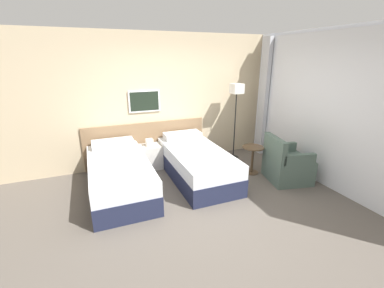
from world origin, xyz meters
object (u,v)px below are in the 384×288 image
at_px(bed_near_window, 196,163).
at_px(armchair, 286,165).
at_px(bed_near_door, 119,175).
at_px(nightstand, 150,156).
at_px(side_table, 253,155).
at_px(floor_lamp, 236,97).

relative_size(bed_near_window, armchair, 2.37).
distance_m(bed_near_door, armchair, 3.05).
distance_m(nightstand, armchair, 2.70).
distance_m(bed_near_window, armchair, 1.69).
relative_size(bed_near_window, side_table, 3.68).
xyz_separation_m(nightstand, armchair, (2.24, -1.52, 0.04)).
height_order(bed_near_door, side_table, bed_near_door).
relative_size(floor_lamp, armchair, 1.95).
relative_size(bed_near_door, armchair, 2.37).
height_order(side_table, armchair, armchair).
xyz_separation_m(bed_near_door, floor_lamp, (2.63, 0.61, 1.12)).
distance_m(bed_near_window, side_table, 1.14).
xyz_separation_m(bed_near_door, nightstand, (0.72, 0.77, -0.04)).
xyz_separation_m(bed_near_window, armchair, (1.52, -0.75, 0.00)).
bearing_deg(armchair, bed_near_window, 76.25).
relative_size(nightstand, side_table, 1.14).
height_order(bed_near_door, floor_lamp, floor_lamp).
height_order(nightstand, floor_lamp, floor_lamp).
bearing_deg(side_table, nightstand, 151.21).
bearing_deg(side_table, armchair, -51.54).
height_order(floor_lamp, armchair, floor_lamp).
bearing_deg(floor_lamp, side_table, -95.36).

